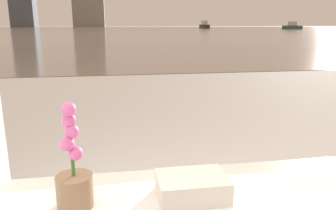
{
  "coord_description": "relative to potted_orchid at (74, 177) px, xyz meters",
  "views": [
    {
      "loc": [
        -0.38,
        -0.29,
        1.11
      ],
      "look_at": [
        0.01,
        2.05,
        0.52
      ],
      "focal_mm": 35.0,
      "sensor_mm": 36.0,
      "label": 1
    }
  ],
  "objects": [
    {
      "name": "harbor_water",
      "position": [
        0.52,
        61.27,
        -0.62
      ],
      "size": [
        180.0,
        110.0,
        0.01
      ],
      "color": "gray",
      "rests_on": "ground_plane"
    },
    {
      "name": "towel_stack",
      "position": [
        0.4,
        -0.01,
        -0.07
      ],
      "size": [
        0.24,
        0.17,
        0.08
      ],
      "color": "silver",
      "rests_on": "bathtub"
    },
    {
      "name": "potted_orchid",
      "position": [
        0.0,
        0.0,
        0.0
      ],
      "size": [
        0.12,
        0.12,
        0.36
      ],
      "color": "#8C6B4C",
      "rests_on": "bathtub"
    },
    {
      "name": "harbor_boat_2",
      "position": [
        23.38,
        82.02,
        0.06
      ],
      "size": [
        2.06,
        5.17,
        1.9
      ],
      "color": "#2D2D33",
      "rests_on": "harbor_water"
    },
    {
      "name": "harbor_boat_0",
      "position": [
        37.99,
        65.24,
        -0.05
      ],
      "size": [
        2.74,
        4.47,
        1.58
      ],
      "color": "#335647",
      "rests_on": "harbor_water"
    }
  ]
}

